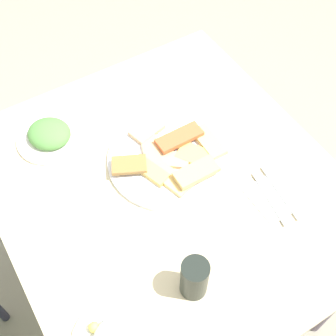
# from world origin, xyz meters

# --- Properties ---
(ground_plane) EXTENTS (6.00, 6.00, 0.00)m
(ground_plane) POSITION_xyz_m (0.00, 0.00, 0.00)
(ground_plane) COLOR gray
(dining_table) EXTENTS (1.01, 0.91, 0.75)m
(dining_table) POSITION_xyz_m (0.00, 0.00, 0.66)
(dining_table) COLOR beige
(dining_table) RESTS_ON ground_plane
(pide_platter) EXTENTS (0.35, 0.35, 0.05)m
(pide_platter) POSITION_xyz_m (0.07, -0.05, 0.76)
(pide_platter) COLOR white
(pide_platter) RESTS_ON dining_table
(salad_plate_greens) EXTENTS (0.20, 0.20, 0.06)m
(salad_plate_greens) POSITION_xyz_m (0.32, 0.22, 0.76)
(salad_plate_greens) COLOR white
(salad_plate_greens) RESTS_ON dining_table
(soda_can) EXTENTS (0.09, 0.09, 0.12)m
(soda_can) POSITION_xyz_m (-0.29, 0.10, 0.81)
(soda_can) COLOR black
(soda_can) RESTS_ON dining_table
(paper_napkin) EXTENTS (0.13, 0.13, 0.00)m
(paper_napkin) POSITION_xyz_m (-0.19, -0.23, 0.75)
(paper_napkin) COLOR white
(paper_napkin) RESTS_ON dining_table
(fork) EXTENTS (0.19, 0.04, 0.00)m
(fork) POSITION_xyz_m (-0.19, -0.25, 0.75)
(fork) COLOR silver
(fork) RESTS_ON paper_napkin
(spoon) EXTENTS (0.18, 0.05, 0.00)m
(spoon) POSITION_xyz_m (-0.19, -0.21, 0.75)
(spoon) COLOR silver
(spoon) RESTS_ON paper_napkin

